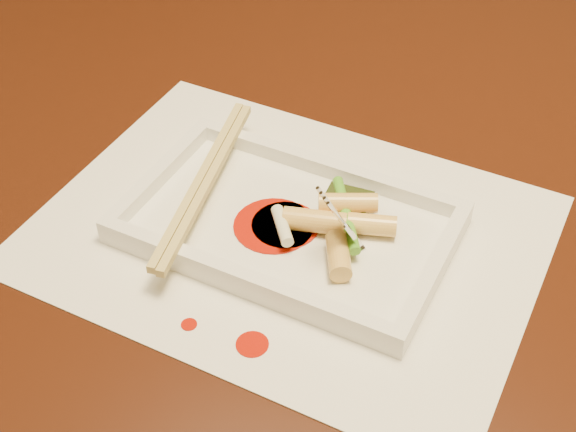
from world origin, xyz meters
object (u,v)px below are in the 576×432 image
at_px(plate_base, 288,229).
at_px(fork, 384,167).
at_px(table, 368,285).
at_px(placemat, 288,233).
at_px(chopstick_a, 200,179).

relative_size(plate_base, fork, 1.86).
bearing_deg(table, plate_base, -128.21).
xyz_separation_m(table, placemat, (-0.05, -0.07, 0.10)).
relative_size(table, fork, 10.00).
distance_m(table, placemat, 0.13).
height_order(table, placemat, placemat).
bearing_deg(placemat, chopstick_a, -180.00).
bearing_deg(table, fork, -68.41).
distance_m(table, plate_base, 0.14).
bearing_deg(fork, placemat, -165.58).
bearing_deg(table, placemat, -128.21).
bearing_deg(fork, plate_base, -165.58).
bearing_deg(placemat, plate_base, -45.00).
height_order(plate_base, chopstick_a, chopstick_a).
distance_m(chopstick_a, fork, 0.16).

